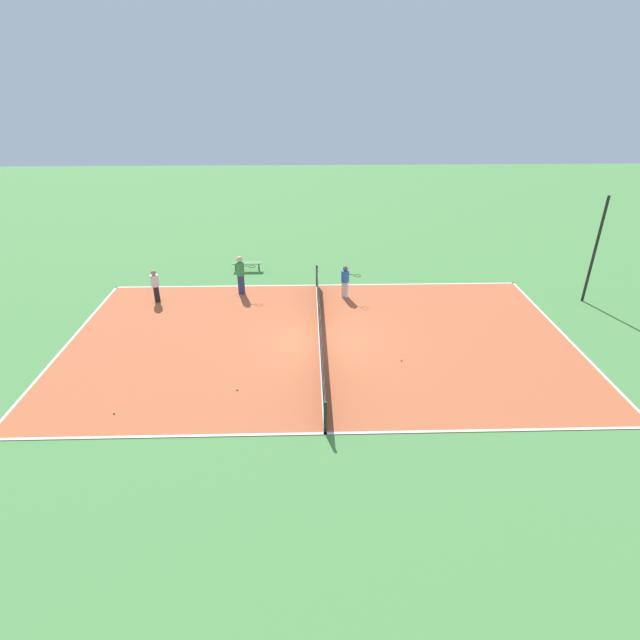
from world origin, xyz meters
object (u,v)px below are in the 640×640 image
player_far_white (155,284)px  tennis_ball_near_net (237,389)px  tennis_ball_right_alley (401,360)px  player_far_green (241,272)px  player_near_blue (345,280)px  tennis_ball_far_baseline (114,413)px  fence_post_back_left (595,251)px  bench (247,264)px  tennis_net (320,328)px

player_far_white → tennis_ball_near_net: player_far_white is taller
tennis_ball_right_alley → player_far_green: bearing=-134.1°
player_near_blue → tennis_ball_far_baseline: bearing=-103.0°
player_near_blue → fence_post_back_left: size_ratio=0.32×
player_near_blue → tennis_ball_far_baseline: (8.55, -7.68, -0.82)m
player_far_white → fence_post_back_left: (0.43, 19.30, 1.52)m
fence_post_back_left → tennis_ball_far_baseline: bearing=-66.9°
tennis_ball_near_net → tennis_ball_far_baseline: same height
tennis_ball_near_net → fence_post_back_left: fence_post_back_left is taller
player_far_white → tennis_ball_right_alley: (5.44, 10.15, -0.80)m
bench → player_near_blue: 6.03m
player_far_green → player_far_white: bearing=-152.7°
player_far_green → player_near_blue: player_far_green is taller
tennis_net → player_near_blue: 4.31m
tennis_net → tennis_ball_near_net: bearing=-40.5°
tennis_net → player_far_white: bearing=-117.9°
tennis_ball_near_net → tennis_ball_far_baseline: 3.79m
player_near_blue → fence_post_back_left: 10.90m
player_near_blue → fence_post_back_left: fence_post_back_left is taller
player_far_green → tennis_ball_right_alley: size_ratio=26.97×
player_near_blue → tennis_ball_far_baseline: size_ratio=22.17×
tennis_net → tennis_ball_right_alley: 3.34m
tennis_ball_right_alley → tennis_ball_near_net: same height
bench → tennis_ball_far_baseline: (12.09, -2.83, -0.33)m
player_far_green → tennis_ball_far_baseline: size_ratio=26.97×
tennis_net → player_near_blue: player_near_blue is taller
player_near_blue → player_far_white: bearing=-149.3°
bench → player_far_white: (3.79, -3.67, 0.47)m
tennis_net → player_near_blue: (-4.10, 1.27, 0.33)m
tennis_ball_right_alley → bench: bearing=-145.0°
tennis_net → fence_post_back_left: 12.65m
tennis_net → tennis_ball_far_baseline: (4.45, -6.42, -0.49)m
tennis_ball_far_baseline → fence_post_back_left: fence_post_back_left is taller
player_far_green → player_near_blue: (0.51, 4.80, -0.21)m
tennis_net → player_far_white: (-3.85, -7.26, 0.31)m
player_near_blue → tennis_ball_far_baseline: 11.53m
player_far_green → tennis_ball_near_net: player_far_green is taller
player_far_white → tennis_ball_right_alley: player_far_white is taller
tennis_ball_far_baseline → fence_post_back_left: size_ratio=0.01×
tennis_ball_near_net → player_near_blue: bearing=151.1°
tennis_ball_right_alley → tennis_net: bearing=-119.0°
tennis_net → tennis_ball_far_baseline: size_ratio=161.63×
tennis_ball_right_alley → tennis_ball_near_net: (1.70, -5.70, 0.00)m
player_far_white → fence_post_back_left: fence_post_back_left is taller
fence_post_back_left → player_far_green: bearing=-94.4°
tennis_ball_right_alley → tennis_ball_near_net: size_ratio=1.00×
bench → player_near_blue: size_ratio=1.00×
fence_post_back_left → tennis_ball_right_alley: bearing=-61.3°
tennis_ball_far_baseline → fence_post_back_left: bearing=113.1°
tennis_ball_far_baseline → tennis_ball_near_net: bearing=107.8°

